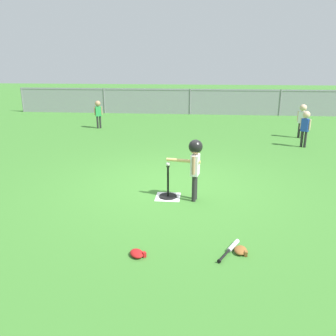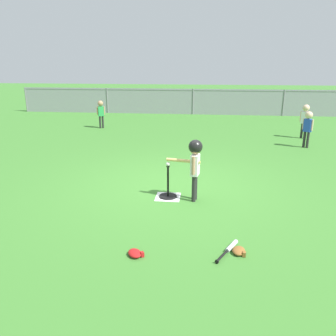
{
  "view_description": "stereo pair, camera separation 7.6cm",
  "coord_description": "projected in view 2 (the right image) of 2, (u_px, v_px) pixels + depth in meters",
  "views": [
    {
      "loc": [
        0.55,
        -6.28,
        2.36
      ],
      "look_at": [
        -0.02,
        -0.57,
        0.55
      ],
      "focal_mm": 36.53,
      "sensor_mm": 36.0,
      "label": 1
    },
    {
      "loc": [
        0.62,
        -6.27,
        2.36
      ],
      "look_at": [
        -0.02,
        -0.57,
        0.55
      ],
      "focal_mm": 36.53,
      "sensor_mm": 36.0,
      "label": 2
    }
  ],
  "objects": [
    {
      "name": "spare_bat_silver",
      "position": [
        230.0,
        248.0,
        4.43
      ],
      "size": [
        0.32,
        0.55,
        0.06
      ],
      "color": "silver",
      "rests_on": "ground_plane"
    },
    {
      "name": "fielder_near_left",
      "position": [
        305.0,
        117.0,
        10.65
      ],
      "size": [
        0.27,
        0.22,
        1.06
      ],
      "color": "#262626",
      "rests_on": "ground_plane"
    },
    {
      "name": "glove_near_bats",
      "position": [
        239.0,
        251.0,
        4.36
      ],
      "size": [
        0.19,
        0.24,
        0.07
      ],
      "color": "brown",
      "rests_on": "ground_plane"
    },
    {
      "name": "baseball_on_tee",
      "position": [
        168.0,
        164.0,
        5.99
      ],
      "size": [
        0.07,
        0.07,
        0.07
      ],
      "primitive_type": "sphere",
      "color": "white",
      "rests_on": "batting_tee"
    },
    {
      "name": "glove_by_plate",
      "position": [
        135.0,
        253.0,
        4.31
      ],
      "size": [
        0.26,
        0.27,
        0.07
      ],
      "color": "#B21919",
      "rests_on": "ground_plane"
    },
    {
      "name": "outfield_fence",
      "position": [
        193.0,
        101.0,
        15.51
      ],
      "size": [
        16.06,
        0.06,
        1.15
      ],
      "color": "slate",
      "rests_on": "ground_plane"
    },
    {
      "name": "fielder_deep_left",
      "position": [
        308.0,
        124.0,
        9.5
      ],
      "size": [
        0.24,
        0.22,
        1.02
      ],
      "color": "#262626",
      "rests_on": "ground_plane"
    },
    {
      "name": "batting_tee",
      "position": [
        168.0,
        192.0,
        6.15
      ],
      "size": [
        0.32,
        0.32,
        0.59
      ],
      "color": "black",
      "rests_on": "ground_plane"
    },
    {
      "name": "batter_child",
      "position": [
        195.0,
        158.0,
        5.81
      ],
      "size": [
        0.63,
        0.31,
        1.09
      ],
      "color": "#262626",
      "rests_on": "ground_plane"
    },
    {
      "name": "fielder_deep_right",
      "position": [
        101.0,
        111.0,
        12.3
      ],
      "size": [
        0.27,
        0.2,
        0.99
      ],
      "color": "#262626",
      "rests_on": "ground_plane"
    },
    {
      "name": "ground_plane",
      "position": [
        172.0,
        186.0,
        6.72
      ],
      "size": [
        60.0,
        60.0,
        0.0
      ],
      "primitive_type": "plane",
      "color": "#3D7A2D"
    },
    {
      "name": "home_plate",
      "position": [
        168.0,
        197.0,
        6.18
      ],
      "size": [
        0.44,
        0.44,
        0.01
      ],
      "primitive_type": "cube",
      "color": "white",
      "rests_on": "ground_plane"
    }
  ]
}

